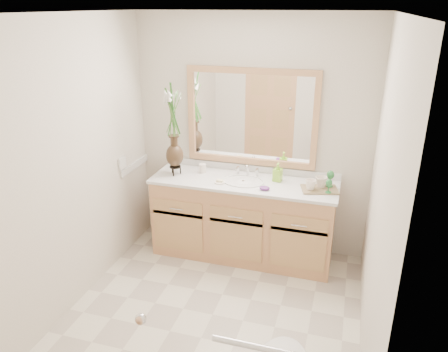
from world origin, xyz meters
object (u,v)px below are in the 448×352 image
(flower_vase, at_px, (173,119))
(tray, at_px, (320,189))
(tumbler, at_px, (203,168))
(soap_bottle, at_px, (278,173))

(flower_vase, xyz_separation_m, tray, (1.45, 0.01, -0.57))
(tumbler, distance_m, tray, 1.21)
(tumbler, xyz_separation_m, tray, (1.20, -0.12, -0.04))
(soap_bottle, height_order, tray, soap_bottle)
(tray, bearing_deg, flower_vase, 165.31)
(tray, bearing_deg, tumbler, 159.16)
(flower_vase, height_order, tumbler, flower_vase)
(tumbler, bearing_deg, tray, -5.82)
(flower_vase, bearing_deg, tumbler, 27.80)
(tray, bearing_deg, soap_bottle, 149.26)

